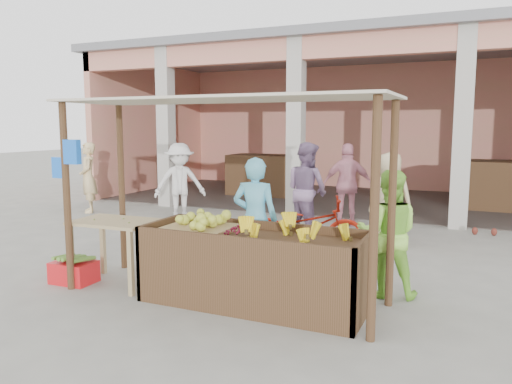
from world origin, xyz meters
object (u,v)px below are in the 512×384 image
at_px(fruit_stall, 253,271).
at_px(vendor_blue, 255,215).
at_px(red_crate, 74,272).
at_px(motorcycle, 306,226).
at_px(vendor_green, 388,230).
at_px(side_table, 115,231).

relative_size(fruit_stall, vendor_blue, 1.47).
distance_m(red_crate, motorcycle, 3.49).
bearing_deg(motorcycle, vendor_green, -151.43).
distance_m(red_crate, vendor_green, 4.10).
relative_size(red_crate, motorcycle, 0.28).
height_order(fruit_stall, motorcycle, motorcycle).
xyz_separation_m(side_table, motorcycle, (1.85, 2.32, -0.21)).
xyz_separation_m(vendor_blue, vendor_green, (1.72, 0.10, -0.07)).
relative_size(red_crate, vendor_blue, 0.31).
relative_size(vendor_green, motorcycle, 0.85).
bearing_deg(fruit_stall, motorcycle, 92.70).
bearing_deg(red_crate, motorcycle, 44.61).
xyz_separation_m(side_table, vendor_blue, (1.60, 0.89, 0.18)).
distance_m(fruit_stall, motorcycle, 2.27).
distance_m(side_table, vendor_green, 3.46).
xyz_separation_m(side_table, vendor_green, (3.32, 0.99, 0.11)).
bearing_deg(fruit_stall, side_table, -178.56).
relative_size(fruit_stall, vendor_green, 1.59).
relative_size(side_table, motorcycle, 0.56).
bearing_deg(vendor_blue, fruit_stall, 103.96).
bearing_deg(side_table, motorcycle, 48.92).
bearing_deg(red_crate, vendor_green, 15.35).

